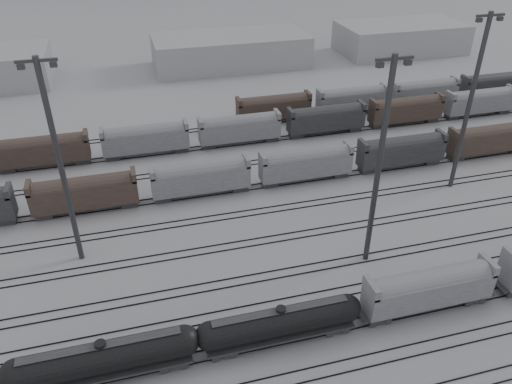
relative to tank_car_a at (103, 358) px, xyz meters
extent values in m
plane|color=#A5A5A9|center=(23.79, -1.00, -2.65)|extent=(900.00, 900.00, 0.00)
cube|color=black|center=(23.79, -5.72, -2.57)|extent=(220.00, 0.07, 0.16)
cube|color=black|center=(23.79, -4.28, -2.57)|extent=(220.00, 0.07, 0.16)
cube|color=black|center=(23.79, -0.72, -2.57)|extent=(220.00, 0.07, 0.16)
cube|color=black|center=(23.79, 0.72, -2.57)|extent=(220.00, 0.07, 0.16)
cube|color=black|center=(23.79, 4.28, -2.57)|extent=(220.00, 0.07, 0.16)
cube|color=black|center=(23.79, 5.72, -2.57)|extent=(220.00, 0.07, 0.16)
cube|color=black|center=(23.79, 9.28, -2.57)|extent=(220.00, 0.07, 0.16)
cube|color=black|center=(23.79, 10.72, -2.57)|extent=(220.00, 0.07, 0.16)
cube|color=black|center=(23.79, 16.28, -2.57)|extent=(220.00, 0.07, 0.16)
cube|color=black|center=(23.79, 17.72, -2.57)|extent=(220.00, 0.07, 0.16)
cube|color=black|center=(23.79, 23.28, -2.57)|extent=(220.00, 0.07, 0.16)
cube|color=black|center=(23.79, 24.72, -2.57)|extent=(220.00, 0.07, 0.16)
cube|color=black|center=(23.79, 30.28, -2.57)|extent=(220.00, 0.07, 0.16)
cube|color=black|center=(23.79, 31.72, -2.57)|extent=(220.00, 0.07, 0.16)
cube|color=black|center=(23.79, 38.28, -2.57)|extent=(220.00, 0.07, 0.16)
cube|color=black|center=(23.79, 39.72, -2.57)|extent=(220.00, 0.07, 0.16)
cube|color=black|center=(23.79, 46.28, -2.57)|extent=(220.00, 0.07, 0.16)
cube|color=black|center=(23.79, 47.72, -2.57)|extent=(220.00, 0.07, 0.16)
cube|color=black|center=(23.79, 54.28, -2.57)|extent=(220.00, 0.07, 0.16)
cube|color=black|center=(23.79, 55.72, -2.57)|extent=(220.00, 0.07, 0.16)
cube|color=#242426|center=(6.39, 0.00, -2.06)|extent=(2.77, 2.24, 0.75)
cube|color=#242426|center=(0.00, 0.00, -1.53)|extent=(16.50, 2.87, 0.27)
cylinder|color=black|center=(0.00, 0.00, 0.17)|extent=(15.43, 3.09, 3.09)
sphere|color=black|center=(-7.72, 0.00, 0.17)|extent=(3.09, 3.09, 3.09)
sphere|color=black|center=(7.72, 0.00, 0.17)|extent=(3.09, 3.09, 3.09)
cylinder|color=black|center=(0.00, 0.00, 1.88)|extent=(1.06, 1.06, 0.53)
cube|color=#242426|center=(0.00, 0.00, 1.77)|extent=(14.90, 0.96, 0.06)
cube|color=#242426|center=(11.50, 0.00, -2.09)|extent=(2.66, 2.15, 0.72)
cube|color=#242426|center=(23.76, 0.00, -2.09)|extent=(2.66, 2.15, 0.72)
cube|color=#242426|center=(17.63, 0.00, -1.58)|extent=(15.83, 2.76, 0.26)
cylinder|color=black|center=(17.63, 0.00, 0.06)|extent=(14.81, 2.96, 2.96)
sphere|color=black|center=(10.23, 0.00, 0.06)|extent=(2.96, 2.96, 2.96)
sphere|color=black|center=(25.04, 0.00, 0.06)|extent=(2.96, 2.96, 2.96)
cylinder|color=black|center=(17.63, 0.00, 1.69)|extent=(1.02, 1.02, 0.51)
cube|color=#242426|center=(17.63, 0.00, 1.59)|extent=(14.30, 0.92, 0.06)
cube|color=#242426|center=(28.79, 0.00, -2.10)|extent=(2.58, 2.08, 0.69)
cube|color=#242426|center=(40.69, 0.00, -2.10)|extent=(2.58, 2.08, 0.69)
cube|color=gray|center=(34.74, 0.00, 0.23)|extent=(14.87, 2.97, 3.17)
cylinder|color=gray|center=(34.74, 0.00, 1.42)|extent=(13.49, 2.88, 2.88)
cube|color=gray|center=(27.61, 0.00, 2.21)|extent=(0.69, 2.97, 1.39)
cube|color=gray|center=(41.88, 0.00, 2.21)|extent=(0.69, 2.97, 1.39)
cone|color=#242426|center=(34.74, 0.00, -1.71)|extent=(2.38, 2.38, 0.89)
cube|color=#242426|center=(46.29, 0.00, -2.08)|extent=(2.68, 2.16, 0.72)
cylinder|color=#363638|center=(-2.84, 19.80, 10.45)|extent=(0.67, 0.67, 26.19)
cube|color=#363638|center=(-2.84, 19.80, 23.02)|extent=(4.19, 0.31, 0.31)
cube|color=#363638|center=(-4.42, 19.80, 22.50)|extent=(0.73, 0.52, 0.52)
cube|color=#363638|center=(-1.27, 19.80, 22.50)|extent=(0.73, 0.52, 0.52)
cylinder|color=#363638|center=(32.39, 10.02, 10.58)|extent=(0.68, 0.68, 26.45)
cube|color=#363638|center=(32.39, 10.02, 23.27)|extent=(4.23, 0.32, 0.32)
cube|color=#363638|center=(30.80, 10.02, 22.74)|extent=(0.74, 0.53, 0.53)
cube|color=#363638|center=(33.97, 10.02, 22.74)|extent=(0.74, 0.53, 0.53)
cylinder|color=#363638|center=(53.63, 23.16, 10.77)|extent=(0.69, 0.69, 26.84)
cube|color=#363638|center=(53.63, 23.16, 23.66)|extent=(4.30, 0.32, 0.32)
cube|color=#363638|center=(52.02, 23.16, 23.12)|extent=(0.75, 0.54, 0.54)
cube|color=#363638|center=(55.24, 23.16, 23.12)|extent=(0.75, 0.54, 0.54)
cube|color=#46352C|center=(-2.21, 31.00, 0.15)|extent=(15.00, 3.00, 5.60)
cube|color=gray|center=(14.79, 31.00, 0.15)|extent=(15.00, 3.00, 5.60)
cube|color=gray|center=(31.79, 31.00, 0.15)|extent=(15.00, 3.00, 5.60)
cube|color=#242426|center=(48.79, 31.00, 0.15)|extent=(15.00, 3.00, 5.60)
cube|color=#46352C|center=(65.79, 31.00, 0.15)|extent=(15.00, 3.00, 5.60)
cube|color=#46352C|center=(-9.21, 47.00, 0.15)|extent=(15.00, 3.00, 5.60)
cube|color=gray|center=(7.79, 47.00, 0.15)|extent=(15.00, 3.00, 5.60)
cube|color=gray|center=(24.79, 47.00, 0.15)|extent=(15.00, 3.00, 5.60)
cube|color=#242426|center=(41.79, 47.00, 0.15)|extent=(15.00, 3.00, 5.60)
cube|color=#46352C|center=(58.79, 47.00, 0.15)|extent=(15.00, 3.00, 5.60)
cube|color=gray|center=(75.79, 47.00, 0.15)|extent=(15.00, 3.00, 5.60)
cube|color=#46352C|center=(33.79, 55.00, 0.15)|extent=(15.00, 3.00, 5.60)
cube|color=gray|center=(50.79, 55.00, 0.15)|extent=(15.00, 3.00, 5.60)
cube|color=gray|center=(67.79, 55.00, 0.15)|extent=(15.00, 3.00, 5.60)
cube|color=#242426|center=(84.79, 55.00, 0.15)|extent=(15.00, 3.00, 5.60)
cube|color=#A6A6A9|center=(33.79, 94.00, 1.35)|extent=(40.00, 18.00, 8.00)
cube|color=#A6A6A9|center=(83.79, 94.00, 1.35)|extent=(35.00, 18.00, 8.00)
camera|label=1|loc=(5.49, -34.73, 38.12)|focal=35.00mm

